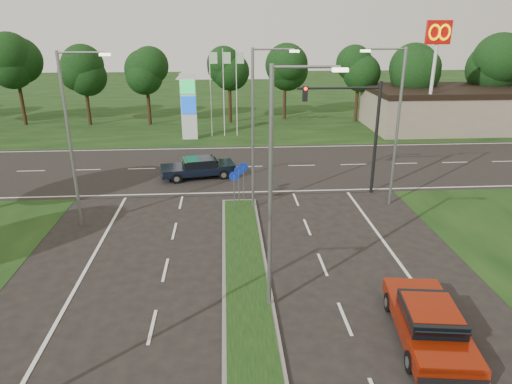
{
  "coord_description": "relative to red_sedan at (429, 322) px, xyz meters",
  "views": [
    {
      "loc": [
        -0.71,
        -8.8,
        10.24
      ],
      "look_at": [
        0.75,
        12.66,
        2.2
      ],
      "focal_mm": 32.0,
      "sensor_mm": 36.0,
      "label": 1
    }
  ],
  "objects": [
    {
      "name": "verge_far",
      "position": [
        -6.0,
        51.34,
        -0.74
      ],
      "size": [
        160.0,
        50.0,
        0.02
      ],
      "primitive_type": "cube",
      "color": "black",
      "rests_on": "ground"
    },
    {
      "name": "median_signs",
      "position": [
        -6.0,
        12.74,
        0.97
      ],
      "size": [
        1.16,
        1.76,
        2.38
      ],
      "color": "gray",
      "rests_on": "ground"
    },
    {
      "name": "cross_road",
      "position": [
        -6.0,
        20.34,
        -0.74
      ],
      "size": [
        160.0,
        12.0,
        0.02
      ],
      "primitive_type": "cube",
      "color": "black",
      "rests_on": "ground"
    },
    {
      "name": "red_sedan",
      "position": [
        0.0,
        0.0,
        0.0
      ],
      "size": [
        2.7,
        5.26,
        1.39
      ],
      "rotation": [
        0.0,
        0.0,
        -0.13
      ],
      "color": "maroon",
      "rests_on": "ground"
    },
    {
      "name": "navy_sedan",
      "position": [
        -8.66,
        18.11,
        -0.0
      ],
      "size": [
        5.32,
        3.0,
        1.38
      ],
      "rotation": [
        0.0,
        0.0,
        1.77
      ],
      "color": "black",
      "rests_on": "ground"
    },
    {
      "name": "mcdonalds_sign",
      "position": [
        12.0,
        28.31,
        7.24
      ],
      "size": [
        2.2,
        0.47,
        10.4
      ],
      "color": "silver",
      "rests_on": "ground"
    },
    {
      "name": "commercial_building",
      "position": [
        16.0,
        32.34,
        1.26
      ],
      "size": [
        16.0,
        9.0,
        4.0
      ],
      "primitive_type": "cube",
      "color": "gray",
      "rests_on": "ground"
    },
    {
      "name": "gas_pylon",
      "position": [
        -9.78,
        29.39,
        2.45
      ],
      "size": [
        5.8,
        1.26,
        8.0
      ],
      "color": "silver",
      "rests_on": "ground"
    },
    {
      "name": "streetlight_right_far",
      "position": [
        2.8,
        12.34,
        4.33
      ],
      "size": [
        2.53,
        0.22,
        9.0
      ],
      "rotation": [
        0.0,
        0.0,
        3.14
      ],
      "color": "gray",
      "rests_on": "ground"
    },
    {
      "name": "traffic_signal",
      "position": [
        1.19,
        14.34,
        3.91
      ],
      "size": [
        5.1,
        0.42,
        7.0
      ],
      "color": "black",
      "rests_on": "ground"
    },
    {
      "name": "median_kerb",
      "position": [
        -6.0,
        0.34,
        -0.68
      ],
      "size": [
        2.0,
        26.0,
        0.12
      ],
      "primitive_type": "cube",
      "color": "slate",
      "rests_on": "ground"
    },
    {
      "name": "streetlight_median_far",
      "position": [
        -5.0,
        12.34,
        4.33
      ],
      "size": [
        2.53,
        0.22,
        9.0
      ],
      "color": "gray",
      "rests_on": "ground"
    },
    {
      "name": "treeline_far",
      "position": [
        -5.9,
        36.28,
        6.09
      ],
      "size": [
        6.0,
        6.0,
        9.9
      ],
      "color": "black",
      "rests_on": "ground"
    },
    {
      "name": "streetlight_left_far",
      "position": [
        -14.3,
        10.34,
        4.33
      ],
      "size": [
        2.53,
        0.22,
        9.0
      ],
      "color": "gray",
      "rests_on": "ground"
    },
    {
      "name": "streetlight_median_near",
      "position": [
        -5.0,
        2.34,
        4.33
      ],
      "size": [
        2.53,
        0.22,
        9.0
      ],
      "color": "gray",
      "rests_on": "ground"
    }
  ]
}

